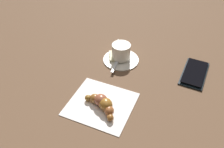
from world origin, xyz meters
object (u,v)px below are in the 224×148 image
espresso_cup (121,51)px  napkin (101,104)px  cell_phone (194,73)px  teaspoon (119,58)px  saucer (121,59)px  croissant (103,103)px  sugar_packet (112,56)px

espresso_cup → napkin: (-0.21, -0.09, -0.03)m
espresso_cup → cell_phone: 0.26m
teaspoon → saucer: bearing=-47.5°
cell_phone → teaspoon: bearing=111.7°
teaspoon → croissant: bearing=-153.9°
saucer → teaspoon: size_ratio=1.05×
sugar_packet → napkin: bearing=-11.6°
saucer → sugar_packet: (-0.01, 0.03, 0.01)m
teaspoon → sugar_packet: 0.02m
teaspoon → napkin: bearing=-156.1°
saucer → croissant: size_ratio=1.03×
sugar_packet → cell_phone: size_ratio=0.36×
sugar_packet → cell_phone: 0.28m
espresso_cup → sugar_packet: size_ratio=1.40×
saucer → cell_phone: size_ratio=0.78×
espresso_cup → cell_phone: bearing=-70.3°
croissant → cell_phone: 0.33m
espresso_cup → teaspoon: bearing=170.3°
saucer → napkin: bearing=-158.2°
saucer → cell_phone: (0.09, -0.23, 0.00)m
sugar_packet → teaspoon: bearing=60.7°
saucer → sugar_packet: size_ratio=2.18×
sugar_packet → saucer: bearing=68.1°
napkin → cell_phone: 0.33m
croissant → sugar_packet: bearing=32.0°
sugar_packet → croissant: (-0.20, -0.12, 0.01)m
sugar_packet → croissant: 0.23m
espresso_cup → croissant: bearing=-155.4°
saucer → cell_phone: 0.25m
espresso_cup → teaspoon: (-0.01, 0.00, -0.02)m
teaspoon → sugar_packet: bearing=102.6°
teaspoon → cell_phone: 0.26m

